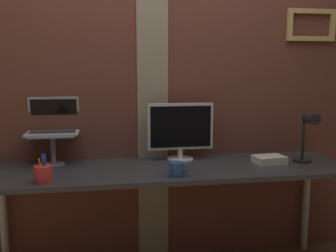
{
  "coord_description": "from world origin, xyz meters",
  "views": [
    {
      "loc": [
        -0.31,
        -2.27,
        1.37
      ],
      "look_at": [
        0.09,
        0.14,
        1.0
      ],
      "focal_mm": 40.63,
      "sensor_mm": 36.0,
      "label": 1
    }
  ],
  "objects_px": {
    "desk_lamp": "(308,132)",
    "coffee_mug": "(177,169)",
    "monitor": "(180,129)",
    "pen_cup": "(43,174)",
    "laptop": "(53,123)"
  },
  "relations": [
    {
      "from": "pen_cup",
      "to": "desk_lamp",
      "type": "bearing_deg",
      "value": 5.32
    },
    {
      "from": "laptop",
      "to": "coffee_mug",
      "type": "relative_size",
      "value": 2.68
    },
    {
      "from": "desk_lamp",
      "to": "pen_cup",
      "type": "xyz_separation_m",
      "value": [
        -1.64,
        -0.15,
        -0.16
      ]
    },
    {
      "from": "desk_lamp",
      "to": "coffee_mug",
      "type": "relative_size",
      "value": 2.77
    },
    {
      "from": "monitor",
      "to": "laptop",
      "type": "bearing_deg",
      "value": 175.43
    },
    {
      "from": "desk_lamp",
      "to": "pen_cup",
      "type": "height_order",
      "value": "desk_lamp"
    },
    {
      "from": "monitor",
      "to": "pen_cup",
      "type": "distance_m",
      "value": 0.95
    },
    {
      "from": "monitor",
      "to": "pen_cup",
      "type": "relative_size",
      "value": 2.81
    },
    {
      "from": "monitor",
      "to": "coffee_mug",
      "type": "height_order",
      "value": "monitor"
    },
    {
      "from": "monitor",
      "to": "desk_lamp",
      "type": "relative_size",
      "value": 1.32
    },
    {
      "from": "desk_lamp",
      "to": "pen_cup",
      "type": "distance_m",
      "value": 1.66
    },
    {
      "from": "desk_lamp",
      "to": "pen_cup",
      "type": "bearing_deg",
      "value": -174.68
    },
    {
      "from": "coffee_mug",
      "to": "laptop",
      "type": "bearing_deg",
      "value": 148.18
    },
    {
      "from": "desk_lamp",
      "to": "coffee_mug",
      "type": "distance_m",
      "value": 0.92
    },
    {
      "from": "laptop",
      "to": "pen_cup",
      "type": "relative_size",
      "value": 2.06
    }
  ]
}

